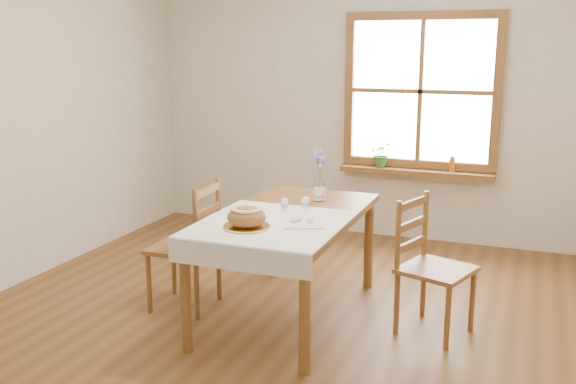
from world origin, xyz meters
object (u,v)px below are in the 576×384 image
dining_table (288,225)px  flower_vase (319,195)px  chair_right (437,268)px  bread_plate (247,227)px  chair_left (184,245)px

dining_table → flower_vase: bearing=78.4°
chair_right → bread_plate: size_ratio=3.18×
chair_right → bread_plate: (-1.11, -0.56, 0.31)m
bread_plate → flower_vase: (0.19, 0.88, 0.03)m
dining_table → chair_left: chair_left is taller
chair_left → flower_vase: (0.85, 0.54, 0.33)m
chair_right → flower_vase: chair_right is taller
chair_left → dining_table: bearing=95.5°
bread_plate → flower_vase: flower_vase is taller
dining_table → chair_right: chair_right is taller
dining_table → chair_left: (-0.76, -0.12, -0.20)m
dining_table → flower_vase: size_ratio=17.29×
dining_table → bread_plate: (-0.10, -0.46, 0.10)m
dining_table → chair_left: size_ratio=1.71×
chair_left → bread_plate: size_ratio=3.29×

